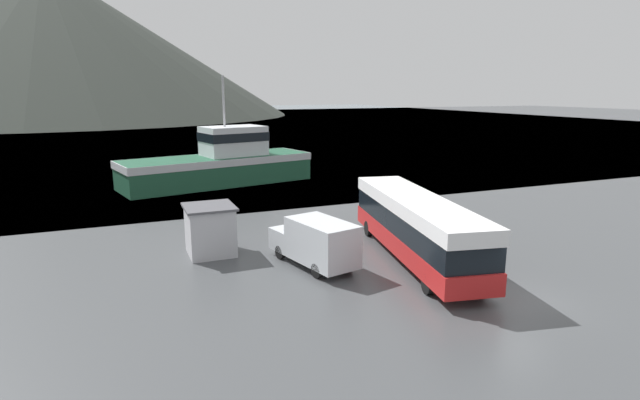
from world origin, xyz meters
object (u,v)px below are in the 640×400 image
tour_bus (416,224)px  dock_kiosk (210,230)px  storage_bin (436,220)px  fishing_boat (221,163)px  delivery_van (316,241)px

tour_bus → dock_kiosk: bearing=164.8°
storage_bin → dock_kiosk: bearing=178.1°
tour_bus → storage_bin: 6.16m
fishing_boat → storage_bin: bearing=-168.5°
delivery_van → storage_bin: delivery_van is taller
delivery_van → storage_bin: 10.00m
fishing_boat → storage_bin: 22.40m
delivery_van → dock_kiosk: bearing=125.8°
delivery_van → fishing_boat: (0.13, 23.73, 0.71)m
delivery_van → dock_kiosk: 5.84m
delivery_van → fishing_boat: 23.74m
fishing_boat → storage_bin: fishing_boat is taller
fishing_boat → dock_kiosk: 20.41m
tour_bus → fishing_boat: size_ratio=0.72×
fishing_boat → storage_bin: (9.25, -20.35, -1.37)m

